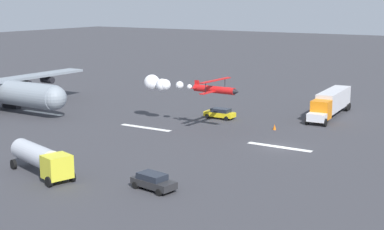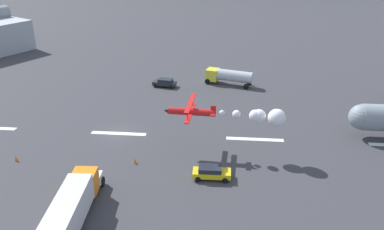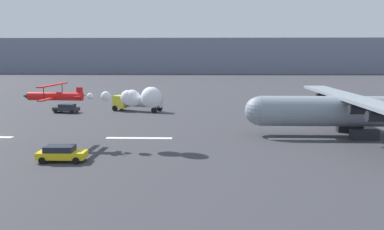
% 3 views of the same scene
% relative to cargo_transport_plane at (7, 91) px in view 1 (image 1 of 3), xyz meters
% --- Properties ---
extents(ground_plane, '(440.00, 440.00, 0.00)m').
position_rel_cargo_transport_plane_xyz_m(ground_plane, '(-44.25, -2.14, -3.27)').
color(ground_plane, '#38383D').
rests_on(ground_plane, ground).
extents(runway_stripe_4, '(8.00, 0.90, 0.01)m').
position_rel_cargo_transport_plane_xyz_m(runway_stripe_4, '(-44.25, -2.14, -3.27)').
color(runway_stripe_4, white).
rests_on(runway_stripe_4, ground).
extents(runway_stripe_5, '(8.00, 0.90, 0.01)m').
position_rel_cargo_transport_plane_xyz_m(runway_stripe_5, '(-24.77, -2.14, -3.27)').
color(runway_stripe_5, white).
rests_on(runway_stripe_5, ground).
extents(runway_stripe_6, '(8.00, 0.90, 0.01)m').
position_rel_cargo_transport_plane_xyz_m(runway_stripe_6, '(-5.29, -2.14, -3.27)').
color(runway_stripe_6, white).
rests_on(runway_stripe_6, ground).
extents(cargo_transport_plane, '(23.96, 32.62, 10.94)m').
position_rel_cargo_transport_plane_xyz_m(cargo_transport_plane, '(0.00, 0.00, 0.00)').
color(cargo_transport_plane, gray).
rests_on(cargo_transport_plane, ground).
extents(stunt_biplane_red, '(15.57, 6.70, 2.42)m').
position_rel_cargo_transport_plane_xyz_m(stunt_biplane_red, '(-26.15, -6.31, 2.15)').
color(stunt_biplane_red, red).
extents(semi_truck_orange, '(3.77, 14.98, 3.70)m').
position_rel_cargo_transport_plane_xyz_m(semi_truck_orange, '(-43.40, -22.91, -1.14)').
color(semi_truck_orange, silver).
rests_on(semi_truck_orange, ground).
extents(fuel_tanker_truck, '(9.23, 5.10, 2.90)m').
position_rel_cargo_transport_plane_xyz_m(fuel_tanker_truck, '(-28.78, 20.46, -1.53)').
color(fuel_tanker_truck, yellow).
rests_on(fuel_tanker_truck, ground).
extents(followme_car_yellow, '(4.49, 2.09, 1.52)m').
position_rel_cargo_transport_plane_xyz_m(followme_car_yellow, '(-30.35, -12.73, -2.46)').
color(followme_car_yellow, yellow).
rests_on(followme_car_yellow, ground).
extents(airport_staff_sedan, '(4.54, 2.56, 1.52)m').
position_rel_cargo_transport_plane_xyz_m(airport_staff_sedan, '(-40.68, 18.21, -2.46)').
color(airport_staff_sedan, '#262628').
rests_on(airport_staff_sedan, ground).
extents(traffic_cone_far, '(0.44, 0.44, 0.75)m').
position_rel_cargo_transport_plane_xyz_m(traffic_cone_far, '(-40.07, -10.17, -2.90)').
color(traffic_cone_far, orange).
rests_on(traffic_cone_far, ground).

